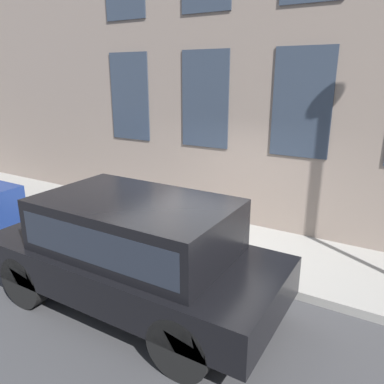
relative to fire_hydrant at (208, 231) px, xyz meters
The scene contains 6 objects.
ground_plane 0.84m from the fire_hydrant, 169.54° to the right, with size 80.00×80.00×0.00m, color #38383A.
sidewalk 0.62m from the fire_hydrant, 15.77° to the right, with size 2.21×60.00×0.14m.
building_facade 3.47m from the fire_hydrant, ahead, with size 0.33×40.00×7.02m.
fire_hydrant is the anchor object (origin of this frame).
person 0.96m from the fire_hydrant, 74.73° to the left, with size 0.26×0.17×1.07m.
parked_truck_black_near 2.14m from the fire_hydrant, behind, with size 1.93×4.50×1.73m.
Camera 1 is at (-5.25, -3.02, 3.40)m, focal length 35.00 mm.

